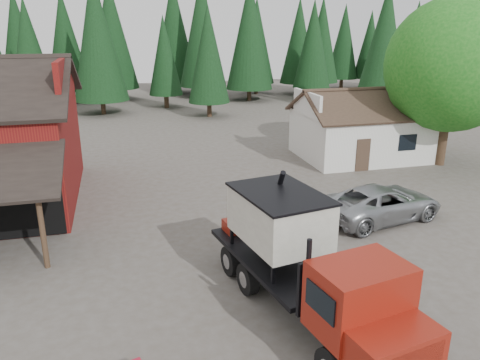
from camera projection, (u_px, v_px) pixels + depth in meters
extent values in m
plane|color=#4C453B|center=(208.00, 275.00, 16.63)|extent=(120.00, 120.00, 0.00)
cube|color=maroon|center=(65.00, 79.00, 22.72)|extent=(0.25, 7.00, 2.00)
cylinder|color=#382619|center=(43.00, 232.00, 16.77)|extent=(0.20, 0.20, 2.80)
cube|color=silver|center=(361.00, 135.00, 31.24)|extent=(8.00, 6.00, 3.00)
cube|color=#38281E|center=(376.00, 105.00, 29.15)|extent=(8.60, 3.42, 1.80)
cube|color=#38281E|center=(353.00, 98.00, 31.91)|extent=(8.60, 3.42, 1.80)
cube|color=silver|center=(307.00, 104.00, 29.56)|extent=(0.20, 4.20, 1.50)
cube|color=silver|center=(418.00, 99.00, 31.50)|extent=(0.20, 4.20, 1.50)
cube|color=#38281E|center=(363.00, 155.00, 28.26)|extent=(0.90, 0.06, 2.00)
cube|color=black|center=(408.00, 142.00, 28.80)|extent=(1.20, 0.06, 1.00)
cylinder|color=#382619|center=(442.00, 140.00, 29.42)|extent=(0.60, 0.60, 3.20)
sphere|color=#155C16|center=(453.00, 65.00, 27.97)|extent=(8.00, 8.00, 8.00)
sphere|color=#155C16|center=(425.00, 84.00, 28.79)|extent=(4.40, 4.40, 4.40)
sphere|color=#155C16|center=(474.00, 81.00, 27.76)|extent=(4.80, 4.80, 4.80)
cylinder|color=#382619|center=(209.00, 108.00, 45.37)|extent=(0.44, 0.44, 1.60)
cone|color=black|center=(208.00, 54.00, 43.76)|extent=(3.96, 3.96, 9.00)
cylinder|color=#382619|center=(378.00, 108.00, 45.57)|extent=(0.44, 0.44, 1.60)
cone|color=black|center=(384.00, 43.00, 43.65)|extent=(4.84, 4.84, 11.00)
cylinder|color=#382619|center=(103.00, 106.00, 46.62)|extent=(0.44, 0.44, 1.60)
cone|color=black|center=(97.00, 37.00, 44.55)|extent=(5.28, 5.28, 12.00)
cylinder|color=black|center=(397.00, 345.00, 12.19)|extent=(0.53, 1.12, 1.07)
cylinder|color=black|center=(248.00, 279.00, 15.38)|extent=(0.53, 1.12, 1.07)
cylinder|color=black|center=(301.00, 266.00, 16.21)|extent=(0.53, 1.12, 1.07)
cylinder|color=black|center=(231.00, 261.00, 16.55)|extent=(0.53, 1.12, 1.07)
cylinder|color=black|center=(281.00, 250.00, 17.38)|extent=(0.53, 1.12, 1.07)
cube|color=black|center=(300.00, 284.00, 14.33)|extent=(2.58, 8.44, 0.39)
cube|color=maroon|center=(393.00, 345.00, 10.77)|extent=(2.39, 1.64, 0.83)
cube|color=maroon|center=(359.00, 297.00, 11.69)|extent=(2.60, 2.05, 1.80)
cube|color=black|center=(382.00, 303.00, 10.93)|extent=(2.03, 0.45, 0.88)
cylinder|color=black|center=(308.00, 271.00, 11.88)|extent=(0.16, 0.16, 1.75)
cube|color=black|center=(336.00, 281.00, 12.55)|extent=(2.37, 0.55, 1.56)
cube|color=black|center=(278.00, 257.00, 15.42)|extent=(3.47, 6.01, 0.16)
cube|color=beige|center=(279.00, 217.00, 14.97)|extent=(2.79, 3.57, 1.56)
cone|color=beige|center=(279.00, 244.00, 15.27)|extent=(2.50, 2.50, 0.68)
cube|color=black|center=(280.00, 193.00, 14.72)|extent=(2.90, 3.68, 0.08)
cylinder|color=black|center=(275.00, 203.00, 16.41)|extent=(0.35, 2.16, 2.97)
cube|color=maroon|center=(233.00, 227.00, 17.11)|extent=(0.72, 0.87, 0.44)
cylinder|color=silver|center=(373.00, 313.00, 13.06)|extent=(0.71, 1.06, 0.55)
imported|color=#A0A3A7|center=(382.00, 203.00, 21.22)|extent=(6.17, 3.75, 1.60)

